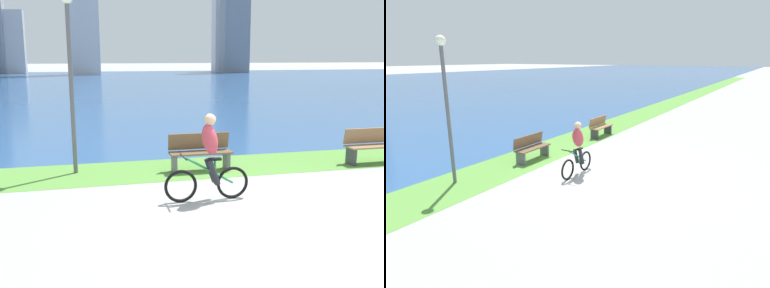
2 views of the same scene
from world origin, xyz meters
TOP-DOWN VIEW (x-y plane):
  - ground_plane at (0.00, 0.00)m, footprint 300.00×300.00m
  - grass_strip_bayside at (0.00, 3.15)m, footprint 120.00×2.11m
  - cyclist_lead at (-0.81, 0.68)m, footprint 1.66×0.52m
  - bench_near_path at (-0.40, 2.89)m, footprint 1.50×0.47m
  - bench_far_along_path at (4.11, 2.56)m, footprint 1.50×0.47m
  - lamppost_tall at (-3.32, 3.35)m, footprint 0.28×0.28m

SIDE VIEW (x-z plane):
  - ground_plane at x=0.00m, z-range 0.00..0.00m
  - grass_strip_bayside at x=0.00m, z-range 0.00..0.01m
  - bench_near_path at x=-0.40m, z-range 0.00..0.90m
  - bench_far_along_path at x=4.11m, z-range 0.00..0.90m
  - cyclist_lead at x=-0.81m, z-range 0.00..1.67m
  - lamppost_tall at x=-3.32m, z-range 0.62..4.74m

